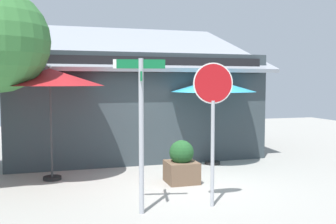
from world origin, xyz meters
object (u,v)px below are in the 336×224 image
object	(u,v)px
street_sign_post	(141,119)
patio_umbrella_teal_center	(213,86)
stop_sign	(213,107)
sidewalk_planter	(182,164)
patio_umbrella_crimson_left	(50,78)

from	to	relation	value
street_sign_post	patio_umbrella_teal_center	size ratio (longest dim) A/B	1.10
stop_sign	sidewalk_planter	world-z (taller)	stop_sign
stop_sign	patio_umbrella_teal_center	bearing A→B (deg)	66.74
sidewalk_planter	street_sign_post	bearing A→B (deg)	-126.80
patio_umbrella_crimson_left	patio_umbrella_teal_center	distance (m)	4.54
street_sign_post	sidewalk_planter	world-z (taller)	street_sign_post
patio_umbrella_crimson_left	sidewalk_planter	xyz separation A→B (m)	(2.96, -1.16, -2.04)
stop_sign	sidewalk_planter	distance (m)	2.37
street_sign_post	stop_sign	bearing A→B (deg)	0.48
stop_sign	patio_umbrella_teal_center	distance (m)	3.92
stop_sign	street_sign_post	bearing A→B (deg)	-179.52
street_sign_post	patio_umbrella_crimson_left	world-z (taller)	street_sign_post
street_sign_post	stop_sign	size ratio (longest dim) A/B	1.02
sidewalk_planter	patio_umbrella_crimson_left	bearing A→B (deg)	158.53
street_sign_post	patio_umbrella_crimson_left	xyz separation A→B (m)	(-1.56, 3.04, 0.77)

